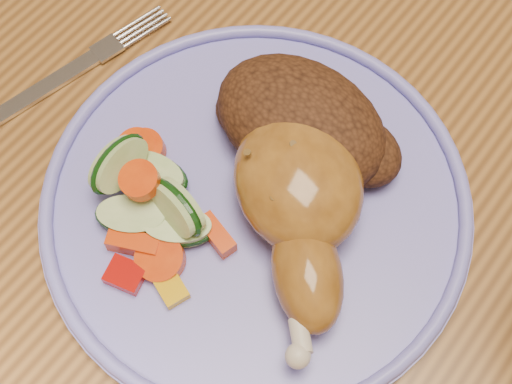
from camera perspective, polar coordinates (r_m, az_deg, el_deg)
ground at (r=1.26m, az=5.79°, el=-13.65°), size 4.00×4.00×0.00m
dining_table at (r=0.62m, az=11.38°, el=-1.01°), size 0.90×1.40×0.75m
plate at (r=0.51m, az=-0.00°, el=-1.00°), size 0.31×0.31×0.01m
plate_rim at (r=0.50m, az=-0.00°, el=-0.49°), size 0.31×0.31×0.01m
chicken_leg at (r=0.48m, az=3.56°, el=-0.85°), size 0.16×0.17×0.06m
rice_pilaf at (r=0.51m, az=3.88°, el=5.40°), size 0.14×0.10×0.06m
vegetable_pile at (r=0.50m, az=-8.38°, el=-0.63°), size 0.12×0.11×0.05m
fork at (r=0.59m, az=-15.36°, el=8.80°), size 0.05×0.17×0.00m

